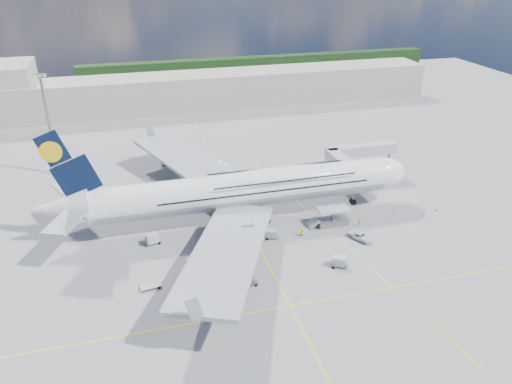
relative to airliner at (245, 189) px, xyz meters
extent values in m
plane|color=gray|center=(-0.26, -10.00, -6.87)|extent=(300.00, 300.00, 0.00)
cube|color=yellow|center=(-0.26, -10.00, -6.86)|extent=(0.25, 220.00, 0.01)
cube|color=yellow|center=(-0.26, -30.00, -6.86)|extent=(120.00, 0.25, 0.01)
cube|color=yellow|center=(13.74, 0.00, -6.86)|extent=(14.16, 99.06, 0.01)
cylinder|color=white|center=(-0.26, 0.00, -0.07)|extent=(62.00, 7.20, 7.20)
cylinder|color=#9EA0A5|center=(-0.26, 0.00, -0.22)|extent=(60.76, 7.13, 7.13)
ellipsoid|color=white|center=(7.74, 0.00, 1.91)|extent=(36.00, 6.84, 3.76)
ellipsoid|color=white|center=(30.74, 0.00, -0.07)|extent=(11.52, 7.20, 7.20)
ellipsoid|color=black|center=(33.98, 0.00, 0.53)|extent=(3.84, 4.16, 1.44)
cone|color=white|center=(-35.76, 0.00, 0.73)|extent=(10.00, 6.84, 6.84)
cube|color=black|center=(-33.76, 0.00, 9.53)|extent=(11.02, 0.46, 14.61)
cylinder|color=yellow|center=(-35.86, 0.00, 12.03)|extent=(4.00, 0.60, 4.00)
cube|color=#999EA3|center=(-8.26, 20.00, -1.27)|extent=(25.49, 39.15, 3.35)
cube|color=#999EA3|center=(-8.26, -20.00, -1.27)|extent=(25.49, 39.15, 3.35)
cylinder|color=#B7BABF|center=(-3.26, 12.50, -3.67)|extent=(5.20, 3.50, 3.50)
cylinder|color=#B7BABF|center=(-7.76, 23.00, -3.67)|extent=(5.20, 3.50, 3.50)
cylinder|color=#B7BABF|center=(-3.26, -12.50, -3.67)|extent=(5.20, 3.50, 3.50)
cylinder|color=#B7BABF|center=(-7.76, -23.00, -3.67)|extent=(5.20, 3.50, 3.50)
cylinder|color=gray|center=(24.74, 0.00, -4.67)|extent=(0.44, 0.44, 3.80)
cylinder|color=black|center=(24.74, 0.00, -6.22)|extent=(1.30, 0.90, 1.30)
cylinder|color=gray|center=(-0.26, 0.00, -4.67)|extent=(0.56, 0.56, 3.80)
cylinder|color=black|center=(-0.26, 3.20, -6.12)|extent=(1.50, 0.90, 1.50)
cube|color=#B7B7BC|center=(24.74, 8.60, 0.23)|extent=(3.00, 10.00, 2.60)
cube|color=#B7B7BC|center=(32.74, 13.60, 0.23)|extent=(18.00, 3.00, 2.60)
cylinder|color=gray|center=(26.74, 11.60, -3.32)|extent=(0.80, 0.80, 7.10)
cylinder|color=black|center=(26.74, 11.60, -6.42)|extent=(0.90, 0.80, 0.90)
cylinder|color=gray|center=(40.74, 13.60, -3.32)|extent=(1.00, 1.00, 7.10)
cube|color=gray|center=(40.74, 13.60, -6.47)|extent=(2.00, 2.00, 0.80)
cylinder|color=#B7B7BC|center=(24.74, 4.80, 0.23)|extent=(3.60, 3.60, 2.80)
cube|color=silver|center=(16.74, -7.10, -3.37)|extent=(6.50, 3.20, 0.35)
cube|color=gray|center=(16.74, -7.10, -6.32)|extent=(6.50, 3.20, 1.10)
cube|color=gray|center=(16.74, -7.10, -4.82)|extent=(0.22, 1.99, 3.00)
cylinder|color=black|center=(14.14, -8.30, -6.52)|extent=(0.70, 0.30, 0.70)
cube|color=silver|center=(12.54, -7.10, -5.87)|extent=(2.16, 2.60, 1.60)
cylinder|color=gray|center=(-40.26, 35.00, 5.63)|extent=(0.70, 0.70, 25.00)
cube|color=gray|center=(-40.26, 35.00, 18.33)|extent=(3.00, 0.40, 0.60)
cube|color=#B2AD9E|center=(-0.26, 85.00, -0.87)|extent=(180.00, 16.00, 12.00)
cube|color=#193814|center=(39.74, 130.00, -2.87)|extent=(160.00, 6.00, 8.00)
cube|color=gray|center=(-21.45, -19.24, -6.47)|extent=(3.65, 2.31, 0.20)
cylinder|color=black|center=(-22.82, -19.92, -6.62)|extent=(0.50, 0.20, 0.50)
cylinder|color=black|center=(-20.09, -18.55, -6.62)|extent=(0.50, 0.20, 0.50)
cube|color=gray|center=(-6.79, -13.84, -6.47)|extent=(3.82, 2.78, 0.21)
cylinder|color=black|center=(-8.16, -14.53, -6.62)|extent=(0.50, 0.21, 0.50)
cylinder|color=black|center=(-5.43, -13.16, -6.62)|extent=(0.50, 0.21, 0.50)
cube|color=silver|center=(-6.79, -13.84, -5.56)|extent=(2.91, 2.40, 1.71)
cube|color=gray|center=(-5.48, -22.96, -6.49)|extent=(3.58, 2.47, 0.20)
cylinder|color=black|center=(-6.78, -23.61, -6.63)|extent=(0.48, 0.20, 0.48)
cylinder|color=black|center=(-4.18, -22.31, -6.63)|extent=(0.48, 0.20, 0.48)
cube|color=gray|center=(-19.92, -5.10, -6.50)|extent=(3.56, 2.57, 0.19)
cylinder|color=black|center=(-21.20, -5.74, -6.63)|extent=(0.47, 0.19, 0.47)
cylinder|color=black|center=(-18.65, -4.46, -6.63)|extent=(0.47, 0.19, 0.47)
cube|color=silver|center=(-19.92, -5.10, -5.64)|extent=(2.71, 2.22, 1.60)
cube|color=gray|center=(11.75, -21.69, -6.51)|extent=(3.47, 2.88, 0.18)
cylinder|color=black|center=(10.52, -22.30, -6.64)|extent=(0.45, 0.18, 0.45)
cylinder|color=black|center=(12.97, -21.07, -6.64)|extent=(0.45, 0.18, 0.45)
cube|color=silver|center=(11.75, -21.69, -5.69)|extent=(2.70, 2.40, 1.53)
cube|color=gray|center=(2.97, -9.17, -6.55)|extent=(3.12, 2.43, 0.17)
cylinder|color=black|center=(1.86, -9.72, -6.67)|extent=(0.40, 0.17, 0.40)
cylinder|color=black|center=(4.07, -8.62, -6.67)|extent=(0.40, 0.17, 0.40)
cube|color=silver|center=(2.97, -9.17, -5.81)|extent=(2.40, 2.06, 1.38)
cube|color=white|center=(-13.35, -14.20, -6.25)|extent=(2.65, 1.65, 1.14)
cube|color=black|center=(-13.35, -14.20, -5.55)|extent=(1.09, 1.22, 0.44)
cylinder|color=black|center=(-14.22, -14.68, -6.59)|extent=(0.56, 0.22, 0.56)
cylinder|color=black|center=(-12.47, -13.72, -6.59)|extent=(0.56, 0.22, 0.56)
cube|color=gray|center=(-1.87, 23.67, -5.95)|extent=(6.38, 3.85, 1.85)
cube|color=white|center=(-2.52, 23.67, -4.19)|extent=(4.91, 3.49, 2.03)
cube|color=white|center=(0.43, 23.67, -5.11)|extent=(2.20, 2.51, 1.48)
cube|color=black|center=(1.08, 23.67, -4.93)|extent=(0.66, 1.81, 0.83)
cylinder|color=black|center=(0.16, 22.61, -6.36)|extent=(1.02, 0.32, 1.02)
cylinder|color=black|center=(-3.90, 24.73, -6.36)|extent=(1.02, 0.32, 1.02)
cube|color=#DE430B|center=(-2.52, 23.67, -4.84)|extent=(4.97, 3.54, 0.46)
cube|color=gray|center=(-10.69, 33.72, -5.73)|extent=(7.75, 3.82, 2.29)
cube|color=white|center=(-11.49, 33.72, -3.55)|extent=(5.85, 3.64, 2.51)
cube|color=white|center=(-7.83, 33.72, -4.70)|extent=(2.43, 2.91, 1.83)
cube|color=black|center=(-7.03, 33.72, -4.47)|extent=(0.51, 2.29, 1.03)
cylinder|color=black|center=(-8.17, 32.41, -6.24)|extent=(1.26, 0.40, 1.26)
cylinder|color=black|center=(-13.20, 35.04, -6.24)|extent=(1.26, 0.40, 1.26)
imported|color=white|center=(19.71, -14.33, -6.17)|extent=(4.47, 5.54, 1.40)
imported|color=#ABEB18|center=(31.59, -6.32, -6.01)|extent=(0.72, 0.74, 1.71)
imported|color=#BDFF1A|center=(21.77, -9.46, -6.03)|extent=(1.03, 1.01, 1.67)
imported|color=#AEDD17|center=(-8.13, -10.94, -5.92)|extent=(0.95, 1.19, 1.89)
imported|color=#CDDB17|center=(9.12, -9.94, -6.01)|extent=(0.83, 0.99, 1.72)
imported|color=#D4FA1A|center=(-7.35, -12.67, -6.06)|extent=(1.17, 0.84, 1.62)
cone|color=#DE430B|center=(41.11, -7.80, -6.56)|extent=(0.48, 0.48, 0.61)
cube|color=#DE430B|center=(41.11, -7.80, -6.85)|extent=(0.41, 0.41, 0.03)
cone|color=#DE430B|center=(-6.77, 19.33, -6.57)|extent=(0.47, 0.47, 0.60)
cube|color=#DE430B|center=(-6.77, 19.33, -6.85)|extent=(0.41, 0.41, 0.03)
cone|color=#DE430B|center=(-17.82, 25.57, -6.61)|extent=(0.40, 0.40, 0.51)
cube|color=#DE430B|center=(-17.82, 25.57, -6.85)|extent=(0.35, 0.35, 0.03)
cone|color=#DE430B|center=(-4.26, -9.01, -6.62)|extent=(0.39, 0.39, 0.50)
cube|color=#DE430B|center=(-4.26, -9.01, -6.85)|extent=(0.34, 0.34, 0.03)
cone|color=#DE430B|center=(-13.69, -20.05, -6.61)|extent=(0.41, 0.41, 0.52)
cube|color=#DE430B|center=(-13.69, -20.05, -6.85)|extent=(0.35, 0.35, 0.03)
cone|color=#DE430B|center=(-37.49, 4.17, -6.59)|extent=(0.44, 0.44, 0.56)
cube|color=#DE430B|center=(-37.49, 4.17, -6.85)|extent=(0.38, 0.38, 0.03)
camera|label=1|loc=(-22.34, -90.10, 44.59)|focal=35.00mm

